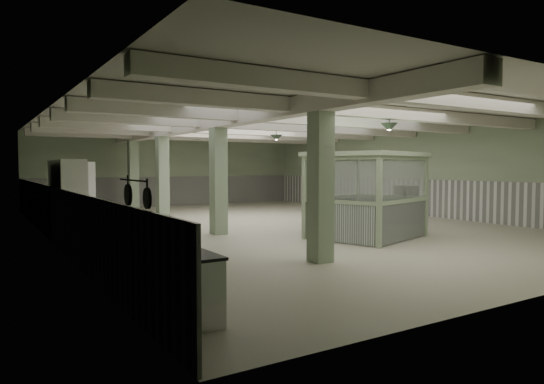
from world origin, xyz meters
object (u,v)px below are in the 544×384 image
prep_counter (135,262)px  filing_cabinet (406,209)px  walkin_cooler (68,201)px  guard_booth (366,179)px

prep_counter → filing_cabinet: size_ratio=3.52×
prep_counter → walkin_cooler: size_ratio=2.09×
prep_counter → filing_cabinet: bearing=15.6°
prep_counter → walkin_cooler: 5.92m
prep_counter → guard_booth: (7.32, 2.40, 1.21)m
prep_counter → filing_cabinet: (9.05, 2.53, 0.26)m
prep_counter → guard_booth: guard_booth is taller
guard_booth → filing_cabinet: guard_booth is taller
prep_counter → filing_cabinet: filing_cabinet is taller
prep_counter → guard_booth: bearing=18.2°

